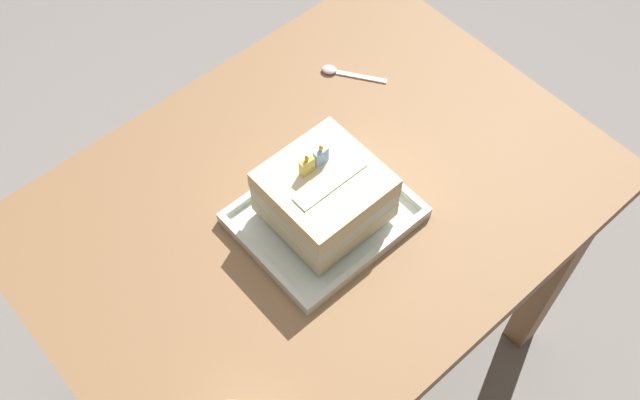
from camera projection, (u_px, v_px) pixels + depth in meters
name	position (u px, v px, depth m)	size (l,w,h in m)	color
ground_plane	(317.00, 357.00, 1.98)	(8.00, 8.00, 0.00)	gray
dining_table	(316.00, 235.00, 1.43)	(1.02, 0.74, 0.77)	olive
foil_tray	(324.00, 217.00, 1.30)	(0.29, 0.24, 0.02)	silver
birthday_cake	(325.00, 195.00, 1.24)	(0.18, 0.18, 0.15)	beige
serving_spoon_near_tray	(338.00, 71.00, 1.49)	(0.09, 0.12, 0.01)	silver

